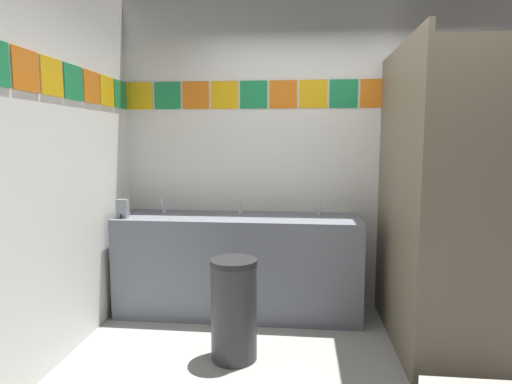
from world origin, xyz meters
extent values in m
cube|color=white|center=(0.00, 1.52, 1.42)|extent=(4.02, 0.08, 2.84)
cube|color=yellow|center=(-1.88, 1.48, 1.94)|extent=(0.25, 0.01, 0.25)
cube|color=#1E8C4C|center=(-1.61, 1.48, 1.94)|extent=(0.25, 0.01, 0.25)
cube|color=orange|center=(-1.34, 1.48, 1.94)|extent=(0.25, 0.01, 0.25)
cube|color=yellow|center=(-1.07, 1.48, 1.94)|extent=(0.25, 0.01, 0.25)
cube|color=#1E8C4C|center=(-0.80, 1.48, 1.94)|extent=(0.25, 0.01, 0.25)
cube|color=orange|center=(-0.54, 1.48, 1.94)|extent=(0.25, 0.01, 0.25)
cube|color=yellow|center=(-0.27, 1.48, 1.94)|extent=(0.25, 0.01, 0.25)
cube|color=#1E8C4C|center=(0.00, 1.48, 1.94)|extent=(0.25, 0.01, 0.25)
cube|color=orange|center=(0.27, 1.48, 1.94)|extent=(0.25, 0.01, 0.25)
cube|color=yellow|center=(0.54, 1.48, 1.94)|extent=(0.25, 0.01, 0.25)
cube|color=#1E8C4C|center=(0.80, 1.48, 1.94)|extent=(0.25, 0.01, 0.25)
cube|color=orange|center=(1.07, 1.48, 1.94)|extent=(0.25, 0.01, 0.25)
cube|color=yellow|center=(1.34, 1.48, 1.94)|extent=(0.25, 0.01, 0.25)
cube|color=white|center=(-2.05, 0.00, 1.42)|extent=(0.08, 2.97, 2.84)
cube|color=orange|center=(-2.01, 0.00, 1.94)|extent=(0.01, 0.25, 0.25)
cube|color=yellow|center=(-2.01, 0.27, 1.94)|extent=(0.01, 0.25, 0.25)
cube|color=#1E8C4C|center=(-2.01, 0.54, 1.94)|extent=(0.01, 0.25, 0.25)
cube|color=orange|center=(-2.01, 0.81, 1.94)|extent=(0.01, 0.25, 0.25)
cube|color=yellow|center=(-2.01, 1.08, 1.94)|extent=(0.01, 0.25, 0.25)
cube|color=#1E8C4C|center=(-2.01, 1.35, 1.94)|extent=(0.01, 0.25, 0.25)
cube|color=slate|center=(-0.91, 1.19, 0.44)|extent=(2.11, 0.58, 0.87)
cube|color=slate|center=(-0.91, 1.47, 0.83)|extent=(2.11, 0.03, 0.08)
cylinder|color=silver|center=(-1.61, 1.16, 0.82)|extent=(0.34, 0.34, 0.10)
cylinder|color=silver|center=(-0.91, 1.16, 0.82)|extent=(0.34, 0.34, 0.10)
cylinder|color=silver|center=(-0.21, 1.16, 0.82)|extent=(0.34, 0.34, 0.10)
cylinder|color=silver|center=(-1.61, 1.30, 0.90)|extent=(0.04, 0.04, 0.05)
cylinder|color=silver|center=(-1.61, 1.25, 0.97)|extent=(0.02, 0.06, 0.09)
cylinder|color=silver|center=(-0.91, 1.30, 0.90)|extent=(0.04, 0.04, 0.05)
cylinder|color=silver|center=(-0.91, 1.25, 0.97)|extent=(0.02, 0.06, 0.09)
cylinder|color=silver|center=(-0.21, 1.30, 0.90)|extent=(0.04, 0.04, 0.05)
cylinder|color=silver|center=(-0.21, 1.25, 0.97)|extent=(0.02, 0.06, 0.09)
cube|color=gray|center=(-1.88, 1.02, 0.95)|extent=(0.09, 0.07, 0.16)
cylinder|color=black|center=(-1.88, 0.97, 0.89)|extent=(0.02, 0.02, 0.03)
cube|color=#726651|center=(0.35, 0.80, 1.11)|extent=(0.04, 1.37, 2.22)
cube|color=#726651|center=(0.80, 0.14, 1.11)|extent=(0.90, 0.04, 2.04)
cylinder|color=silver|center=(0.37, 0.14, 1.22)|extent=(0.02, 0.02, 0.10)
cylinder|color=white|center=(0.96, 1.04, 0.20)|extent=(0.38, 0.38, 0.40)
torus|color=white|center=(0.96, 1.04, 0.42)|extent=(0.39, 0.39, 0.05)
cube|color=white|center=(0.96, 1.25, 0.57)|extent=(0.34, 0.17, 0.34)
cylinder|color=#333338|center=(-0.82, 0.38, 0.34)|extent=(0.32, 0.32, 0.68)
cylinder|color=#262628|center=(-0.82, 0.38, 0.70)|extent=(0.33, 0.33, 0.04)
camera|label=1|loc=(-0.37, -2.45, 1.52)|focal=29.97mm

